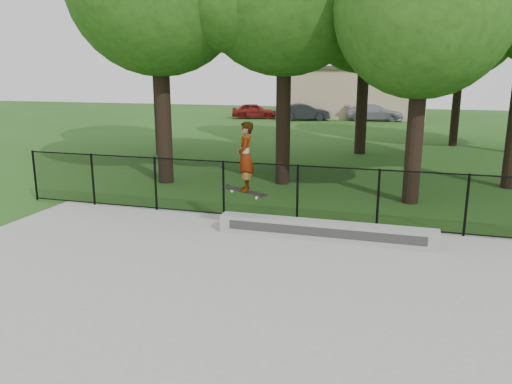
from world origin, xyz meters
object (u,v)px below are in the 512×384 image
Objects in this scene: car_a at (254,111)px; car_b at (304,112)px; skater_airborne at (245,158)px; car_c at (374,112)px; grind_ledge at (325,231)px.

car_b is (4.37, -0.44, 0.02)m from car_a.
car_a is 30.87m from skater_airborne.
car_b is at bearing 100.34° from car_c.
grind_ledge is 31.39m from car_a.
car_b is at bearing 102.08° from grind_ledge.
car_b is 2.05× the size of skater_airborne.
grind_ledge is 30.41m from car_c.
car_b is at bearing 98.47° from skater_airborne.
grind_ledge is at bearing 175.19° from car_b.
car_a is at bearing 67.32° from car_b.
car_a is 2.11× the size of skater_airborne.
car_a is 1.03× the size of car_b.
car_c is 2.37× the size of skater_airborne.
grind_ledge is 2.48m from skater_airborne.
car_b is 5.57m from car_c.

